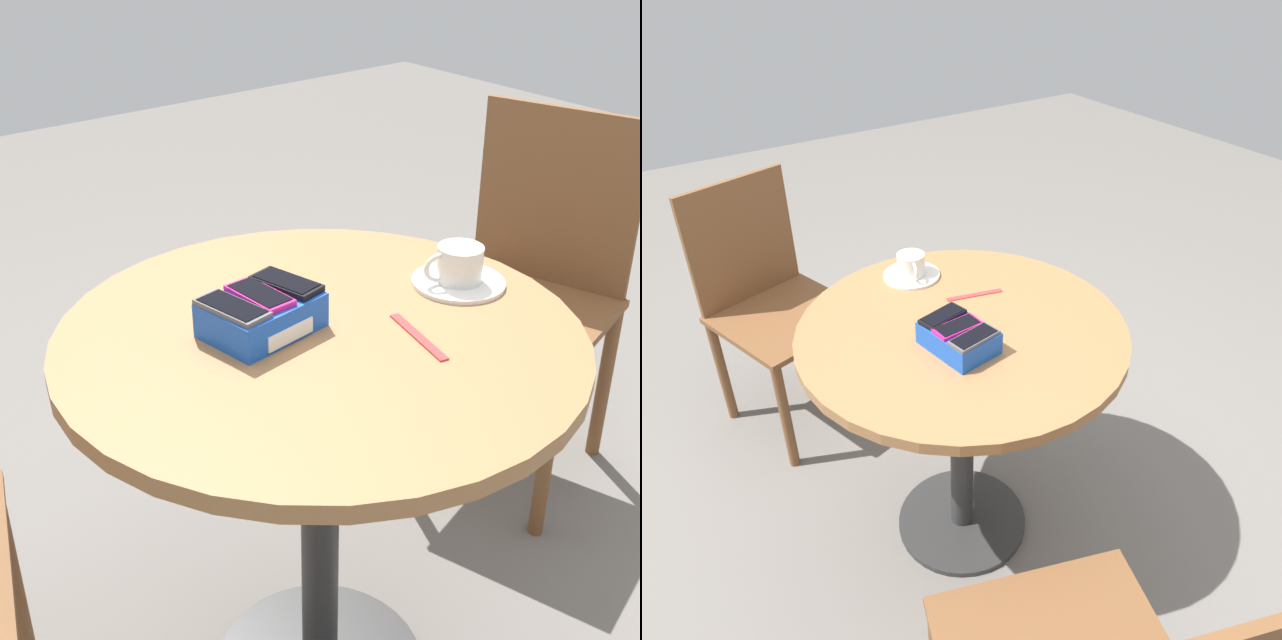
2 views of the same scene
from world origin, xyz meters
TOP-DOWN VIEW (x-y plane):
  - round_table at (0.00, 0.00)m, footprint 0.86×0.86m
  - phone_box at (-0.07, 0.06)m, footprint 0.19×0.15m
  - phone_gray at (-0.13, 0.05)m, footprint 0.07×0.13m
  - phone_magenta at (-0.07, 0.06)m, footprint 0.06×0.12m
  - phone_black at (-0.02, 0.07)m, footprint 0.08×0.13m
  - saucer at (0.30, -0.02)m, footprint 0.17×0.17m
  - coffee_cup at (0.30, -0.02)m, footprint 0.11×0.08m
  - lanyard_strap at (0.11, -0.11)m, footprint 0.06×0.16m
  - chair_near_window at (0.86, 0.25)m, footprint 0.54×0.54m

SIDE VIEW (x-z plane):
  - chair_near_window at x=0.86m, z-range 0.02..0.94m
  - round_table at x=0.00m, z-range 0.24..1.01m
  - lanyard_strap at x=0.11m, z-range 0.78..0.78m
  - saucer at x=0.30m, z-range 0.78..0.78m
  - phone_box at x=-0.07m, z-range 0.78..0.83m
  - coffee_cup at x=0.30m, z-range 0.78..0.85m
  - phone_gray at x=-0.13m, z-range 0.83..0.84m
  - phone_magenta at x=-0.07m, z-range 0.83..0.84m
  - phone_black at x=-0.02m, z-range 0.83..0.85m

